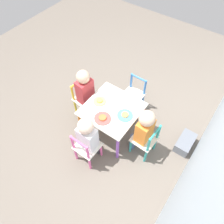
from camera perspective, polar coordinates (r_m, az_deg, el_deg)
ground_plane at (r=2.91m, az=0.00°, el=-4.73°), size 6.00×6.00×0.00m
kids_table at (r=2.58m, az=0.00°, el=0.08°), size 0.62×0.62×0.47m
chair_pink at (r=2.51m, az=-6.75°, el=-9.32°), size 0.26×0.26×0.52m
chair_teal at (r=2.57m, az=8.81°, el=-7.38°), size 0.27×0.27×0.52m
chair_yellow at (r=2.93m, az=-7.29°, el=3.41°), size 0.28×0.28×0.52m
chair_blue at (r=2.96m, az=5.70°, el=4.46°), size 0.26×0.26×0.52m
child_right at (r=2.36m, az=-6.24°, el=-6.10°), size 0.22×0.20×0.74m
child_back at (r=2.41m, az=8.20°, el=-4.26°), size 0.21×0.22×0.75m
child_front at (r=2.74m, az=-6.85°, el=5.54°), size 0.21×0.22×0.76m
plate_right at (r=2.44m, az=-2.47°, el=-1.63°), size 0.19×0.19×0.03m
plate_back at (r=2.46m, az=3.41°, el=-0.84°), size 0.18×0.18×0.03m
plate_front at (r=2.59m, az=-3.24°, el=2.91°), size 0.15×0.15×0.03m
storage_bin at (r=2.88m, az=18.55°, el=-7.62°), size 0.31×0.17×0.14m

